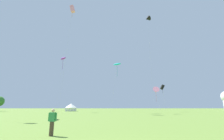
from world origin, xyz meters
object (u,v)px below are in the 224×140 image
(kite_black_box, at_px, (162,87))
(kite_black_delta, at_px, (148,19))
(kite_pink_delta, at_px, (156,91))
(festival_tent_center, at_px, (71,107))
(kite_purple_parafoil, at_px, (63,58))
(kite_cyan_parafoil, at_px, (117,64))
(person_spectator, at_px, (52,122))
(kite_pink_box, at_px, (72,9))

(kite_black_box, height_order, kite_black_delta, kite_black_delta)
(kite_pink_delta, height_order, festival_tent_center, kite_pink_delta)
(kite_purple_parafoil, relative_size, kite_black_delta, 0.56)
(kite_cyan_parafoil, distance_m, person_spectator, 43.59)
(kite_pink_box, xyz_separation_m, kite_black_box, (34.65, 10.92, -27.34))
(kite_black_box, bearing_deg, kite_black_delta, -137.86)
(kite_pink_box, relative_size, festival_tent_center, 7.59)
(kite_purple_parafoil, relative_size, person_spectator, 12.32)
(kite_black_box, relative_size, kite_black_delta, 0.28)
(kite_pink_delta, height_order, kite_black_box, kite_black_box)
(kite_black_box, xyz_separation_m, kite_black_delta, (-5.54, -5.01, 27.27))
(kite_cyan_parafoil, bearing_deg, kite_pink_delta, -35.50)
(kite_cyan_parafoil, relative_size, person_spectator, 9.68)
(kite_pink_delta, distance_m, kite_cyan_parafoil, 16.37)
(kite_pink_delta, xyz_separation_m, kite_cyan_parafoil, (-10.60, 7.56, 9.92))
(kite_black_delta, bearing_deg, festival_tent_center, 156.85)
(kite_purple_parafoil, distance_m, person_spectator, 54.24)
(kite_cyan_parafoil, xyz_separation_m, festival_tent_center, (-19.65, 18.19, -14.43))
(kite_pink_delta, distance_m, kite_black_delta, 32.75)
(kite_purple_parafoil, bearing_deg, festival_tent_center, 80.74)
(kite_purple_parafoil, bearing_deg, kite_black_delta, -5.76)
(kite_pink_delta, relative_size, kite_cyan_parafoil, 0.45)
(kite_black_delta, relative_size, kite_cyan_parafoil, 2.27)
(kite_black_delta, bearing_deg, kite_purple_parafoil, 174.24)
(kite_pink_box, height_order, kite_purple_parafoil, kite_pink_box)
(kite_pink_delta, bearing_deg, kite_pink_box, 167.47)
(kite_purple_parafoil, xyz_separation_m, kite_cyan_parafoil, (21.35, -7.77, -4.54))
(kite_black_delta, distance_m, person_spectator, 60.33)
(kite_pink_delta, distance_m, kite_purple_parafoil, 38.28)
(kite_black_box, distance_m, kite_purple_parafoil, 41.27)
(kite_purple_parafoil, xyz_separation_m, person_spectator, (15.22, -48.09, -19.93))
(kite_black_box, relative_size, festival_tent_center, 2.09)
(kite_black_box, distance_m, kite_cyan_parafoil, 21.64)
(kite_pink_delta, relative_size, kite_pink_box, 0.20)
(person_spectator, distance_m, festival_tent_center, 60.06)
(kite_pink_box, bearing_deg, kite_cyan_parafoil, 5.49)
(festival_tent_center, bearing_deg, kite_black_delta, -23.15)
(kite_cyan_parafoil, distance_m, festival_tent_center, 30.42)
(kite_pink_box, height_order, festival_tent_center, kite_pink_box)
(kite_purple_parafoil, relative_size, festival_tent_center, 4.23)
(kite_black_delta, distance_m, festival_tent_center, 49.64)
(kite_pink_box, height_order, person_spectator, kite_pink_box)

